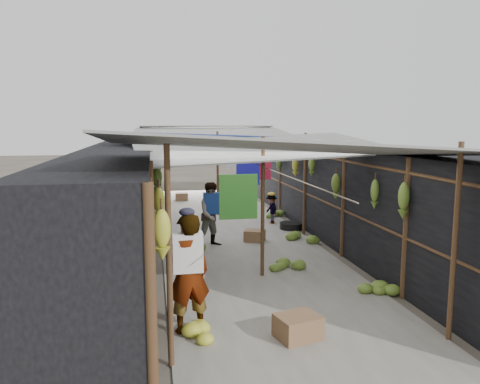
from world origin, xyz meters
TOP-DOWN VIEW (x-y plane):
  - ground at (0.00, 0.00)m, footprint 80.00×80.00m
  - aisle_slab at (0.00, 6.50)m, footprint 3.60×16.00m
  - stall_left at (-2.70, 6.50)m, footprint 1.40×15.00m
  - stall_right at (2.70, 6.50)m, footprint 1.40×15.00m
  - crate_near at (-0.14, 0.39)m, footprint 0.64×0.57m
  - crate_mid at (0.41, 5.54)m, footprint 0.59×0.54m
  - crate_back at (-0.94, 12.01)m, footprint 0.45×0.37m
  - black_basin at (1.66, 6.66)m, footprint 0.62×0.62m
  - vendor_elderly at (-1.53, 0.87)m, footprint 0.68×0.53m
  - shopper_blue at (-0.63, 5.30)m, footprint 0.87×0.76m
  - vendor_seated at (1.32, 7.45)m, footprint 0.41×0.60m
  - market_canopy at (0.03, 6.82)m, footprint 5.62×15.20m
  - hanging_bananas at (-0.04, 6.26)m, footprint 3.96×14.06m
  - floor_bananas at (0.33, 4.18)m, footprint 3.69×8.15m

SIDE VIEW (x-z plane):
  - ground at x=0.00m, z-range 0.00..0.00m
  - aisle_slab at x=0.00m, z-range 0.00..0.02m
  - black_basin at x=1.66m, z-range 0.00..0.19m
  - floor_bananas at x=0.33m, z-range -0.02..0.30m
  - crate_back at x=-0.94m, z-range 0.00..0.28m
  - crate_mid at x=0.41m, z-range 0.00..0.29m
  - crate_near at x=-0.14m, z-range 0.00..0.33m
  - vendor_seated at x=1.32m, z-range 0.00..0.85m
  - shopper_blue at x=-0.63m, z-range 0.00..1.50m
  - vendor_elderly at x=-1.53m, z-range 0.00..1.66m
  - stall_left at x=-2.70m, z-range 0.00..2.30m
  - stall_right at x=2.70m, z-range 0.00..2.30m
  - hanging_bananas at x=-0.04m, z-range 1.23..2.07m
  - market_canopy at x=0.03m, z-range 1.03..3.80m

